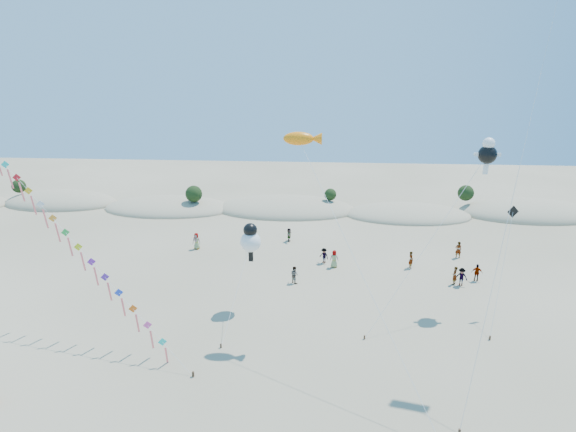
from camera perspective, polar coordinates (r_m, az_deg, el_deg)
The scene contains 7 objects.
dune_ridge at distance 64.81m, azimuth 0.62°, elevation 0.77°, with size 145.30×11.49×5.57m.
kite_train at distance 39.29m, azimuth -28.21°, elevation 2.30°, with size 25.14×13.06×19.01m.
fish_kite at distance 32.57m, azimuth 1.81°, elevation 9.05°, with size 9.21×12.70×14.33m.
cartoon_kite_low at distance 37.37m, azimuth -4.47°, elevation -2.78°, with size 2.08×7.12×7.00m.
cartoon_kite_high at distance 39.71m, azimuth 22.56°, elevation 6.92°, with size 10.27×7.73×13.41m.
dark_kite at distance 39.36m, azimuth 24.56°, elevation -2.88°, with size 2.90×5.33×8.47m.
beachgoers at distance 47.07m, azimuth 7.55°, elevation -4.93°, with size 28.18×11.87×1.77m.
Camera 1 is at (5.15, -16.91, 18.41)m, focal length 30.00 mm.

